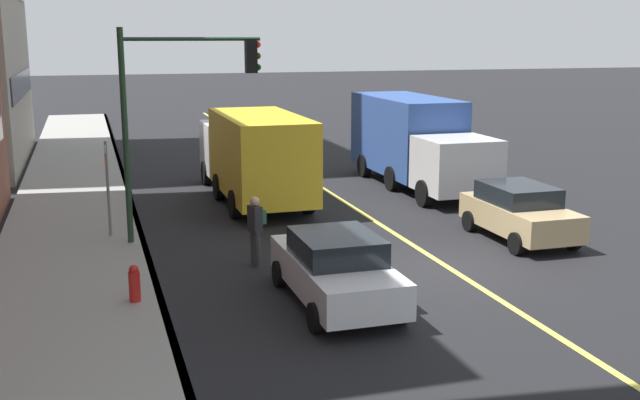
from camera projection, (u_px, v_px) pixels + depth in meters
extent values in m
plane|color=black|center=(447.00, 267.00, 18.81)|extent=(200.00, 200.00, 0.00)
cube|color=gray|center=(70.00, 300.00, 16.26)|extent=(80.00, 3.85, 0.15)
cube|color=slate|center=(158.00, 291.00, 16.79)|extent=(80.00, 0.16, 0.15)
cube|color=#D8CC4C|center=(447.00, 267.00, 18.81)|extent=(80.00, 0.16, 0.01)
cube|color=#262D38|center=(22.00, 84.00, 34.15)|extent=(11.05, 0.06, 1.10)
cube|color=silver|center=(336.00, 274.00, 16.12)|extent=(4.38, 1.77, 0.71)
cube|color=black|center=(336.00, 246.00, 15.94)|extent=(2.03, 1.63, 0.52)
cylinder|color=black|center=(279.00, 274.00, 17.30)|extent=(0.60, 0.22, 0.60)
cylinder|color=black|center=(351.00, 267.00, 17.79)|extent=(0.60, 0.22, 0.60)
cylinder|color=black|center=(316.00, 318.00, 14.60)|extent=(0.60, 0.22, 0.60)
cylinder|color=black|center=(400.00, 309.00, 15.09)|extent=(0.60, 0.22, 0.60)
cube|color=tan|center=(520.00, 217.00, 21.17)|extent=(3.89, 1.73, 0.73)
cube|color=black|center=(518.00, 194.00, 21.19)|extent=(2.13, 1.59, 0.51)
cylinder|color=black|center=(573.00, 239.00, 20.29)|extent=(0.60, 0.22, 0.60)
cylinder|color=black|center=(517.00, 244.00, 19.80)|extent=(0.60, 0.22, 0.60)
cylinder|color=black|center=(521.00, 217.00, 22.69)|extent=(0.60, 0.22, 0.60)
cylinder|color=black|center=(470.00, 221.00, 22.20)|extent=(0.60, 0.22, 0.60)
cube|color=silver|center=(457.00, 165.00, 25.50)|extent=(2.36, 2.41, 1.81)
cube|color=#2D4C93|center=(406.00, 134.00, 29.40)|extent=(5.91, 2.41, 2.85)
cylinder|color=black|center=(486.00, 189.00, 26.03)|extent=(0.90, 0.28, 0.90)
cylinder|color=black|center=(424.00, 193.00, 25.36)|extent=(0.90, 0.28, 0.90)
cylinder|color=black|center=(417.00, 163.00, 31.41)|extent=(0.90, 0.28, 0.90)
cylinder|color=black|center=(364.00, 166.00, 30.75)|extent=(0.90, 0.28, 0.90)
cylinder|color=black|center=(449.00, 175.00, 28.65)|extent=(0.90, 0.28, 0.90)
cylinder|color=black|center=(392.00, 179.00, 27.99)|extent=(0.90, 0.28, 0.90)
cube|color=silver|center=(236.00, 147.00, 29.24)|extent=(2.36, 2.47, 1.92)
cube|color=gold|center=(261.00, 154.00, 25.16)|extent=(5.92, 2.47, 2.59)
cylinder|color=black|center=(206.00, 173.00, 29.11)|extent=(0.90, 0.28, 0.90)
cylinder|color=black|center=(267.00, 170.00, 29.78)|extent=(0.90, 0.28, 0.90)
cylinder|color=black|center=(235.00, 204.00, 23.71)|extent=(0.90, 0.28, 0.90)
cylinder|color=black|center=(308.00, 200.00, 24.39)|extent=(0.90, 0.28, 0.90)
cylinder|color=black|center=(219.00, 187.00, 26.48)|extent=(0.90, 0.28, 0.90)
cylinder|color=black|center=(285.00, 183.00, 27.16)|extent=(0.90, 0.28, 0.90)
cylinder|color=#383838|center=(258.00, 250.00, 18.77)|extent=(0.17, 0.17, 0.86)
cylinder|color=#383838|center=(253.00, 247.00, 18.96)|extent=(0.17, 0.17, 0.86)
cube|color=#262628|center=(255.00, 219.00, 18.70)|extent=(0.46, 0.32, 0.65)
sphere|color=tan|center=(255.00, 201.00, 18.61)|extent=(0.23, 0.23, 0.23)
cube|color=#26593F|center=(261.00, 217.00, 18.79)|extent=(0.29, 0.22, 0.34)
cylinder|color=#1E3823|center=(126.00, 141.00, 19.94)|extent=(0.16, 0.16, 5.80)
cylinder|color=#1E3823|center=(192.00, 39.00, 19.91)|extent=(0.10, 3.63, 0.10)
cube|color=black|center=(251.00, 56.00, 20.46)|extent=(0.28, 0.30, 0.90)
sphere|color=red|center=(257.00, 45.00, 20.45)|extent=(0.18, 0.18, 0.18)
sphere|color=#392905|center=(258.00, 56.00, 20.51)|extent=(0.18, 0.18, 0.18)
sphere|color=black|center=(258.00, 67.00, 20.57)|extent=(0.18, 0.18, 0.18)
cylinder|color=slate|center=(108.00, 192.00, 20.89)|extent=(0.08, 0.08, 2.79)
cube|color=white|center=(105.00, 149.00, 20.63)|extent=(0.60, 0.02, 0.20)
cube|color=#DB5919|center=(106.00, 161.00, 20.70)|extent=(0.44, 0.02, 0.28)
cylinder|color=red|center=(135.00, 290.00, 15.90)|extent=(0.24, 0.24, 0.80)
sphere|color=red|center=(134.00, 270.00, 15.81)|extent=(0.20, 0.20, 0.20)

